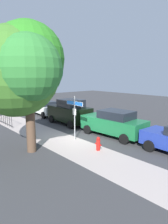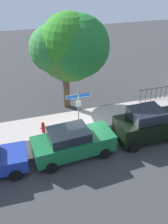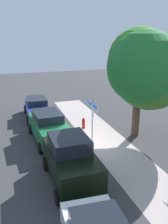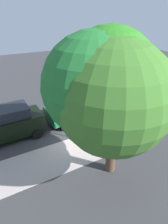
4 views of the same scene
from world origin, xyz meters
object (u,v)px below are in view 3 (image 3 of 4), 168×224
Objects in this scene: shade_tree at (145,68)px; car_black at (71,160)px; car_blue at (37,107)px; street_sign at (92,112)px; fire_hydrant at (83,123)px; car_green at (49,127)px.

car_black is (3.33, -5.59, -3.52)m from shade_tree.
street_sign is at bearing 25.44° from car_blue.
shade_tree is 7.40m from car_black.
street_sign is 2.82m from fire_hydrant.
car_blue is at bearing -141.94° from fire_hydrant.
street_sign is 6.55m from car_blue.
car_green is at bearing -65.59° from fire_hydrant.
car_black is (4.81, 0.12, 0.14)m from car_green.
shade_tree is 6.94m from car_green.
car_blue is at bearing -137.37° from shade_tree.
fire_hydrant is (-1.24, 2.73, -0.53)m from car_green.
car_black is at bearing -23.33° from fire_hydrant.
street_sign is 3.64× the size of fire_hydrant.
car_blue is (-6.27, -5.77, -3.76)m from shade_tree.
shade_tree is 1.71× the size of car_black.
car_blue is 9.61m from car_black.
fire_hydrant is at bearing 39.81° from car_blue.
street_sign is 2.94m from car_green.
car_blue is 1.10× the size of car_black.
car_black is 6.62m from fire_hydrant.
street_sign reaches higher than car_blue.
street_sign is 0.41× the size of shade_tree.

